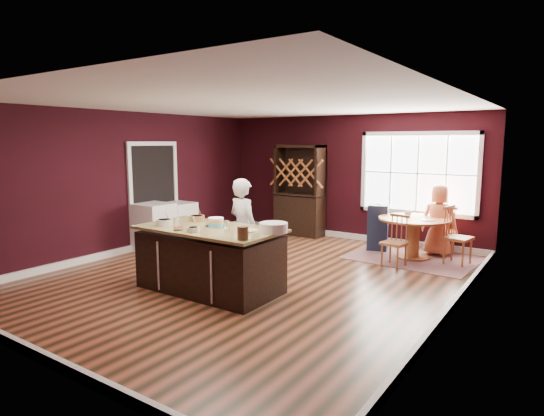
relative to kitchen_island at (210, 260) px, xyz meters
The scene contains 28 objects.
room_shell 1.29m from the kitchen_island, 81.51° to the left, with size 7.00×7.00×7.00m.
window 4.79m from the kitchen_island, 69.50° to the left, with size 2.36×0.10×1.66m, color white, non-canonical shape.
doorway 3.26m from the kitchen_island, 152.07° to the left, with size 0.08×1.26×2.13m, color white, non-canonical shape.
kitchen_island is the anchor object (origin of this frame).
dining_table 3.94m from the kitchen_island, 61.49° to the left, with size 1.28×1.28×0.75m.
baker 0.85m from the kitchen_island, 89.17° to the left, with size 0.57×0.38×1.57m, color silver.
layer_cake 0.56m from the kitchen_island, 72.12° to the left, with size 0.31×0.31×0.13m, color white, non-canonical shape.
bowl_blue 0.87m from the kitchen_island, 159.41° to the right, with size 0.24×0.24×0.09m, color white.
bowl_yellow 0.79m from the kitchen_island, 149.67° to the left, with size 0.23×0.23×0.09m, color #886544.
bowl_pink 0.67m from the kitchen_island, 120.15° to the right, with size 0.14×0.14×0.05m, color white.
bowl_olive 0.63m from the kitchen_island, 84.27° to the right, with size 0.18×0.18×0.07m, color beige.
drinking_glass 0.68m from the kitchen_island, ahead, with size 0.07×0.07×0.15m, color white.
dinner_plate 0.79m from the kitchen_island, ahead, with size 0.29×0.29×0.02m, color #FFF3B9.
white_tub 1.12m from the kitchen_island, 13.52° to the left, with size 0.38×0.38×0.13m, color white.
stoneware_crock 1.13m from the kitchen_island, 22.71° to the right, with size 0.14×0.14×0.17m, color brown.
toy_figurine 0.96m from the kitchen_island, 15.52° to the right, with size 0.05×0.05×0.08m, color #EBAF0C, non-canonical shape.
rug 3.96m from the kitchen_island, 61.49° to the left, with size 2.19×1.69×0.01m, color brown.
chair_east 4.37m from the kitchen_island, 52.68° to the left, with size 0.43×0.41×1.03m, color olive, non-canonical shape.
chair_south 3.23m from the kitchen_island, 56.45° to the left, with size 0.38×0.36×0.91m, color brown, non-canonical shape.
chair_north 4.74m from the kitchen_island, 61.48° to the left, with size 0.40×0.38×0.94m, color brown, non-canonical shape.
seated_woman 4.51m from the kitchen_island, 60.76° to the left, with size 0.66×0.43×1.35m, color #D0724C.
high_chair 3.87m from the kitchen_island, 73.57° to the left, with size 0.38×0.38×0.95m, color black, non-canonical shape.
toddler 3.99m from the kitchen_island, 73.49° to the left, with size 0.18×0.14×0.26m, color #8CA5BF, non-canonical shape.
table_plate 3.98m from the kitchen_island, 57.05° to the left, with size 0.21×0.21×0.02m, color beige.
table_cup 3.99m from the kitchen_island, 64.32° to the left, with size 0.12×0.12×0.10m, color beige.
hutch 4.27m from the kitchen_island, 102.96° to the left, with size 1.12×0.47×2.05m, color black.
washer 2.77m from the kitchen_island, 154.72° to the left, with size 0.65×0.63×0.94m, color silver.
dryer 3.10m from the kitchen_island, 143.96° to the left, with size 0.61×0.59×0.88m, color white.
Camera 1 is at (4.17, -5.66, 2.14)m, focal length 30.00 mm.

